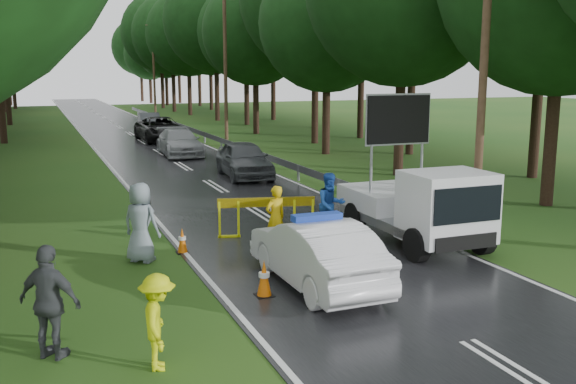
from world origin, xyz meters
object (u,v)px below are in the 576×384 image
civilian (331,205)px  queue_car_fourth (150,122)px  officer (276,218)px  queue_car_second (180,142)px  police_sedan (317,253)px  work_truck (420,206)px  queue_car_third (161,129)px  queue_car_first (244,159)px  barrier (266,207)px

civilian → queue_car_fourth: civilian is taller
officer → civilian: bearing=-176.3°
queue_car_second → officer: bearing=-93.4°
police_sedan → work_truck: size_ratio=0.89×
queue_car_second → work_truck: bearing=-82.8°
civilian → queue_car_second: size_ratio=0.36×
civilian → queue_car_third: civilian is taller
queue_car_third → officer: bearing=-96.5°
civilian → queue_car_fourth: (0.83, 34.49, -0.20)m
police_sedan → work_truck: 4.54m
queue_car_first → work_truck: bearing=-81.4°
queue_car_fourth → queue_car_second: bearing=-89.5°
work_truck → barrier: work_truck is taller
officer → queue_car_fourth: size_ratio=0.39×
civilian → work_truck: bearing=-43.0°
queue_car_second → queue_car_fourth: (0.96, 15.16, -0.02)m
work_truck → queue_car_third: 28.72m
work_truck → civilian: 2.53m
police_sedan → queue_car_second: police_sedan is taller
queue_car_first → queue_car_second: queue_car_first is taller
police_sedan → civilian: 4.35m
police_sedan → queue_car_second: bearing=-95.9°
barrier → officer: size_ratio=1.57×
barrier → civilian: 1.83m
work_truck → civilian: work_truck is taller
officer → queue_car_third: officer is taller
police_sedan → queue_car_fourth: size_ratio=1.03×
civilian → queue_car_fourth: 34.51m
police_sedan → queue_car_first: (3.06, 14.61, 0.06)m
police_sedan → officer: 3.08m
queue_car_fourth → civilian: bearing=-87.3°
work_truck → queue_car_third: bearing=93.7°
queue_car_first → queue_car_fourth: size_ratio=1.08×
work_truck → queue_car_first: work_truck is taller
police_sedan → civilian: size_ratio=2.45×
work_truck → officer: bearing=166.0°
queue_car_second → queue_car_fourth: bearing=88.2°
officer → queue_car_second: size_ratio=0.34×
queue_car_fourth → officer: bearing=-90.4°
police_sedan → officer: bearing=-94.6°
police_sedan → queue_car_third: 30.85m
work_truck → civilian: size_ratio=2.74×
work_truck → queue_car_first: (-0.96, 12.53, -0.28)m
civilian → queue_car_first: 10.87m
police_sedan → civilian: (2.14, 3.78, 0.18)m
queue_car_first → queue_car_fourth: (-0.08, 23.66, -0.09)m
police_sedan → queue_car_third: same height
barrier → queue_car_third: 26.45m
officer → queue_car_fourth: 35.31m
work_truck → queue_car_fourth: 36.20m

